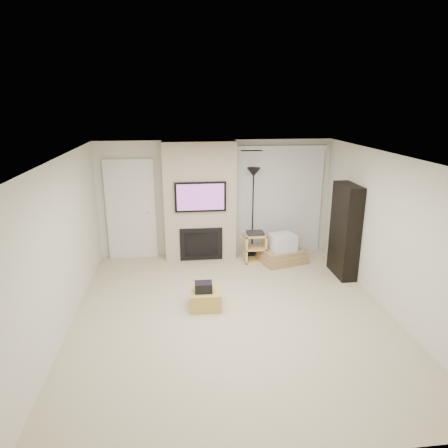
{
  "coord_description": "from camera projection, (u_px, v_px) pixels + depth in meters",
  "views": [
    {
      "loc": [
        -0.81,
        -5.61,
        3.26
      ],
      "look_at": [
        0.0,
        1.2,
        1.15
      ],
      "focal_mm": 32.0,
      "sensor_mm": 36.0,
      "label": 1
    }
  ],
  "objects": [
    {
      "name": "entry_door",
      "position": [
        131.0,
        210.0,
        8.43
      ],
      "size": [
        1.02,
        0.11,
        2.14
      ],
      "color": "silver",
      "rests_on": "floor"
    },
    {
      "name": "wall_back",
      "position": [
        215.0,
        199.0,
        8.61
      ],
      "size": [
        5.0,
        0.0,
        2.5
      ],
      "primitive_type": "cube",
      "rotation": [
        1.57,
        0.0,
        0.0
      ],
      "color": "beige",
      "rests_on": "ground"
    },
    {
      "name": "vertical_blinds",
      "position": [
        279.0,
        196.0,
        8.72
      ],
      "size": [
        1.98,
        0.1,
        2.37
      ],
      "color": "silver",
      "rests_on": "floor"
    },
    {
      "name": "floor_lamp",
      "position": [
        253.0,
        187.0,
        8.38
      ],
      "size": [
        0.29,
        0.29,
        1.94
      ],
      "color": "black",
      "rests_on": "floor"
    },
    {
      "name": "wall_left",
      "position": [
        61.0,
        248.0,
        5.72
      ],
      "size": [
        0.0,
        5.5,
        2.5
      ],
      "primitive_type": "cube",
      "rotation": [
        1.57,
        0.0,
        1.57
      ],
      "color": "beige",
      "rests_on": "ground"
    },
    {
      "name": "fireplace_wall",
      "position": [
        200.0,
        202.0,
        8.38
      ],
      "size": [
        1.5,
        0.47,
        2.5
      ],
      "color": "#BAA58E",
      "rests_on": "floor"
    },
    {
      "name": "ottoman",
      "position": [
        205.0,
        299.0,
        6.57
      ],
      "size": [
        0.51,
        0.51,
        0.3
      ],
      "primitive_type": "cube",
      "rotation": [
        0.0,
        0.0,
        -0.03
      ],
      "color": "#B59943",
      "rests_on": "floor"
    },
    {
      "name": "wall_front",
      "position": [
        279.0,
        348.0,
        3.4
      ],
      "size": [
        5.0,
        0.0,
        2.5
      ],
      "primitive_type": "cube",
      "rotation": [
        1.57,
        0.0,
        0.0
      ],
      "color": "beige",
      "rests_on": "ground"
    },
    {
      "name": "black_bag",
      "position": [
        204.0,
        287.0,
        6.47
      ],
      "size": [
        0.29,
        0.23,
        0.16
      ],
      "primitive_type": "cube",
      "rotation": [
        0.0,
        0.0,
        -0.03
      ],
      "color": "black",
      "rests_on": "ottoman"
    },
    {
      "name": "box_stack",
      "position": [
        282.0,
        251.0,
        8.42
      ],
      "size": [
        1.06,
        0.91,
        0.61
      ],
      "color": "#A78354",
      "rests_on": "floor"
    },
    {
      "name": "floor",
      "position": [
        233.0,
        315.0,
        6.37
      ],
      "size": [
        5.0,
        5.5,
        0.0
      ],
      "primitive_type": "cube",
      "color": "#BEB18D",
      "rests_on": "ground"
    },
    {
      "name": "bookshelf",
      "position": [
        345.0,
        231.0,
        7.61
      ],
      "size": [
        0.3,
        0.8,
        1.8
      ],
      "color": "black",
      "rests_on": "floor"
    },
    {
      "name": "av_stand",
      "position": [
        255.0,
        246.0,
        8.42
      ],
      "size": [
        0.45,
        0.38,
        0.66
      ],
      "color": "#E0B867",
      "rests_on": "floor"
    },
    {
      "name": "wall_right",
      "position": [
        390.0,
        235.0,
        6.29
      ],
      "size": [
        0.0,
        5.5,
        2.5
      ],
      "primitive_type": "cube",
      "rotation": [
        1.57,
        0.0,
        1.57
      ],
      "color": "beige",
      "rests_on": "ground"
    },
    {
      "name": "hvac_vent",
      "position": [
        251.0,
        151.0,
        6.44
      ],
      "size": [
        0.35,
        0.18,
        0.01
      ],
      "primitive_type": "cube",
      "color": "silver",
      "rests_on": "ceiling"
    },
    {
      "name": "ceiling",
      "position": [
        234.0,
        158.0,
        5.64
      ],
      "size": [
        5.0,
        5.5,
        0.0
      ],
      "primitive_type": "cube",
      "color": "white",
      "rests_on": "wall_back"
    }
  ]
}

